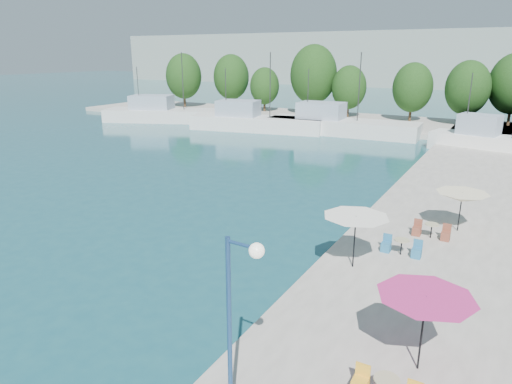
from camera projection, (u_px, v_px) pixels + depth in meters
The scene contains 19 objects.
quay_far at pixel (347, 121), 65.42m from camera, with size 90.00×16.00×0.60m, color gray.
hill_west at pixel (376, 59), 150.95m from camera, with size 180.00×40.00×16.00m, color gray.
trawler_01 at pixel (168, 114), 67.05m from camera, with size 19.78×11.96×10.20m.
trawler_02 at pixel (254, 122), 59.33m from camera, with size 17.86×7.61×10.20m.
trawler_03 at pixel (338, 125), 56.68m from camera, with size 18.69×5.60×10.20m.
trawler_04 at pixel (493, 143), 45.35m from camera, with size 12.99×5.81×10.20m.
tree_01 at pixel (184, 76), 78.97m from camera, with size 6.16×6.16×9.12m.
tree_02 at pixel (231, 77), 77.88m from camera, with size 6.06×6.06×8.97m.
tree_03 at pixel (265, 86), 73.29m from camera, with size 4.71×4.71×6.96m.
tree_04 at pixel (313, 74), 68.75m from camera, with size 7.03×7.03×10.41m.
tree_05 at pixel (349, 87), 66.39m from camera, with size 5.03×5.03×7.44m.
tree_06 at pixel (413, 88), 62.27m from camera, with size 5.36×5.36×7.94m.
tree_07 at pixel (468, 88), 58.79m from camera, with size 5.59×5.59×8.27m.
umbrella_pink at pixel (425, 304), 13.01m from camera, with size 2.83×2.83×2.43m.
umbrella_white at pixel (356, 222), 19.55m from camera, with size 2.86×2.86×2.37m.
umbrella_cream at pixel (462, 197), 23.72m from camera, with size 2.67×2.67×2.12m.
cafe_table_02 at pixel (401, 249), 21.29m from camera, with size 1.82×0.70×0.76m.
cafe_table_03 at pixel (431, 233), 23.23m from camera, with size 1.82×0.70×0.76m.
street_lamp at pixel (240, 299), 10.73m from camera, with size 1.04×0.36×5.03m.
Camera 1 is at (12.91, 3.50, 9.63)m, focal length 32.00 mm.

